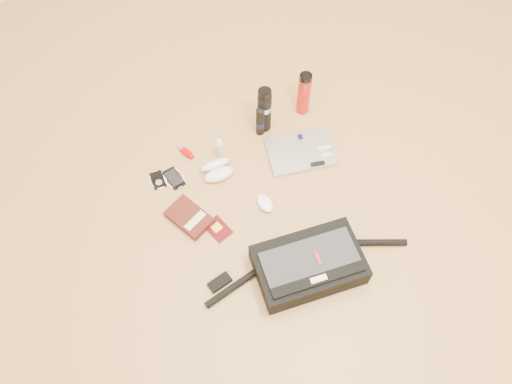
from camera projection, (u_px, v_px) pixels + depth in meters
ground at (275, 209)px, 2.19m from camera, size 4.00×4.00×0.00m
messenger_bag at (308, 265)px, 1.99m from camera, size 0.85×0.36×0.12m
laptop at (301, 152)px, 2.33m from camera, size 0.36×0.31×0.03m
book at (190, 217)px, 2.15m from camera, size 0.17×0.22×0.03m
passport at (218, 229)px, 2.13m from camera, size 0.10×0.12×0.01m
mouse at (265, 203)px, 2.18m from camera, size 0.07×0.10×0.03m
sunglasses_case at (217, 170)px, 2.26m from camera, size 0.16×0.14×0.08m
ipod at (158, 180)px, 2.26m from camera, size 0.09×0.10×0.01m
phone at (174, 178)px, 2.26m from camera, size 0.09×0.11×0.01m
inhaler at (186, 152)px, 2.33m from camera, size 0.04×0.09×0.02m
spray_bottle at (220, 149)px, 2.29m from camera, size 0.04×0.04×0.11m
aerosol_can at (260, 121)px, 2.33m from camera, size 0.05×0.05×0.17m
thermos_black at (264, 110)px, 2.31m from camera, size 0.07×0.07×0.25m
thermos_red at (304, 94)px, 2.37m from camera, size 0.07×0.07×0.24m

